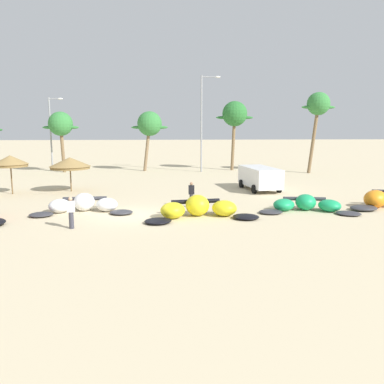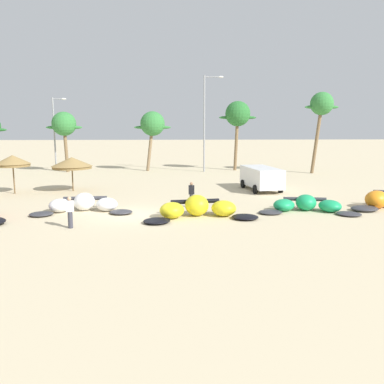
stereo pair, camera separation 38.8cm
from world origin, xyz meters
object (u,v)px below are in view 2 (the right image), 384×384
person_by_umbrellas (70,212)px  lamppost_west (55,130)px  person_near_kites (191,195)px  kite_left_of_center (198,209)px  palm_center_right (322,106)px  kite_center (307,205)px  palm_left_of_gap (152,124)px  lamppost_west_center (206,119)px  beach_umbrella_middle (72,163)px  beach_umbrella_near_van (13,161)px  parked_van (261,177)px  palm_center_left (238,115)px  palm_left (64,125)px  kite_left (84,205)px

person_by_umbrellas → lamppost_west: bearing=106.6°
person_near_kites → lamppost_west: lamppost_west is taller
kite_left_of_center → person_by_umbrellas: (-6.62, -2.19, 0.36)m
palm_center_right → kite_center: bearing=-111.9°
kite_center → palm_left_of_gap: palm_left_of_gap is taller
kite_center → lamppost_west_center: bearing=101.3°
beach_umbrella_middle → lamppost_west: size_ratio=0.38×
beach_umbrella_near_van → parked_van: beach_umbrella_near_van is taller
person_by_umbrellas → palm_left_of_gap: size_ratio=0.24×
beach_umbrella_middle → palm_center_right: 26.83m
lamppost_west → kite_center: bearing=-48.2°
person_near_kites → lamppost_west_center: size_ratio=0.15×
kite_center → palm_center_left: 23.95m
parked_van → lamppost_west: 26.05m
beach_umbrella_middle → lamppost_west: lamppost_west is taller
palm_left → palm_left_of_gap: (9.73, 0.68, 0.03)m
lamppost_west_center → kite_left: bearing=-113.5°
lamppost_west → lamppost_west_center: lamppost_west_center is taller
kite_center → palm_left: 30.37m
kite_left → lamppost_west_center: lamppost_west_center is taller
parked_van → palm_left_of_gap: (-9.30, 14.68, 4.19)m
palm_center_right → palm_left_of_gap: bearing=169.6°
parked_van → lamppost_west_center: bearing=104.0°
kite_left → beach_umbrella_middle: (-2.52, 7.92, 1.82)m
kite_left → lamppost_west: lamppost_west is taller
kite_left → palm_center_right: (21.39, 19.01, 6.82)m
kite_center → person_by_umbrellas: size_ratio=3.79×
palm_left → palm_center_left: size_ratio=0.84×
palm_center_right → kite_left: bearing=-138.4°
kite_left_of_center → kite_center: kite_left_of_center is taller
palm_center_right → lamppost_west: palm_center_right is taller
beach_umbrella_middle → palm_center_right: size_ratio=0.37×
parked_van → palm_center_left: size_ratio=0.65×
person_near_kites → kite_left_of_center: bearing=-85.0°
palm_left → palm_center_right: (27.93, -2.66, 1.99)m
kite_left → beach_umbrella_near_van: size_ratio=2.11×
beach_umbrella_middle → palm_left: (-4.02, 13.75, 3.00)m
beach_umbrella_near_van → lamppost_west: size_ratio=0.35×
palm_center_left → lamppost_west_center: bearing=-158.1°
kite_left → palm_left_of_gap: palm_left_of_gap is taller
beach_umbrella_near_van → palm_center_right: 30.94m
person_near_kites → palm_left_of_gap: size_ratio=0.24×
palm_left_of_gap → lamppost_west_center: bearing=-12.7°
person_by_umbrellas → palm_center_left: palm_center_left is taller
palm_center_left → palm_center_right: 9.18m
person_near_kites → palm_center_left: palm_center_left is taller
kite_center → beach_umbrella_near_van: size_ratio=2.08×
palm_center_left → palm_left_of_gap: bearing=-178.9°
beach_umbrella_middle → palm_left_of_gap: palm_left_of_gap is taller
kite_left → palm_center_right: 29.42m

